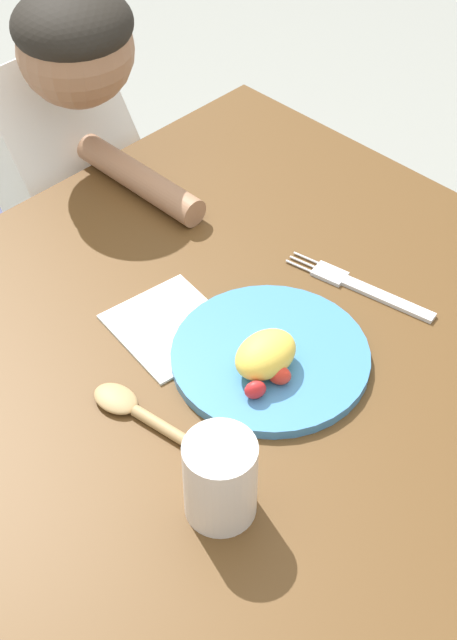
{
  "coord_description": "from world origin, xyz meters",
  "views": [
    {
      "loc": [
        -0.48,
        -0.49,
        1.49
      ],
      "look_at": [
        0.09,
        0.08,
        0.68
      ],
      "focal_mm": 50.74,
      "sensor_mm": 36.0,
      "label": 1
    }
  ],
  "objects_px": {
    "plate": "(269,357)",
    "fork": "(362,288)",
    "person": "(64,206)",
    "spoon": "(143,415)",
    "drinking_cup": "(220,479)"
  },
  "relations": [
    {
      "from": "drinking_cup",
      "to": "person",
      "type": "xyz_separation_m",
      "value": [
        0.31,
        0.71,
        -0.2
      ]
    },
    {
      "from": "spoon",
      "to": "drinking_cup",
      "type": "relative_size",
      "value": 1.84
    },
    {
      "from": "fork",
      "to": "drinking_cup",
      "type": "relative_size",
      "value": 2.08
    },
    {
      "from": "person",
      "to": "drinking_cup",
      "type": "bearing_deg",
      "value": 66.03
    },
    {
      "from": "plate",
      "to": "spoon",
      "type": "bearing_deg",
      "value": 164.61
    },
    {
      "from": "person",
      "to": "spoon",
      "type": "bearing_deg",
      "value": 62.29
    },
    {
      "from": "fork",
      "to": "person",
      "type": "distance_m",
      "value": 0.62
    },
    {
      "from": "plate",
      "to": "person",
      "type": "relative_size",
      "value": 0.26
    },
    {
      "from": "spoon",
      "to": "drinking_cup",
      "type": "xyz_separation_m",
      "value": [
        -0.02,
        -0.15,
        0.05
      ]
    },
    {
      "from": "spoon",
      "to": "person",
      "type": "height_order",
      "value": "person"
    },
    {
      "from": "drinking_cup",
      "to": "plate",
      "type": "bearing_deg",
      "value": 28.95
    },
    {
      "from": "fork",
      "to": "person",
      "type": "relative_size",
      "value": 0.23
    },
    {
      "from": "spoon",
      "to": "drinking_cup",
      "type": "height_order",
      "value": "drinking_cup"
    },
    {
      "from": "plate",
      "to": "fork",
      "type": "height_order",
      "value": "plate"
    },
    {
      "from": "plate",
      "to": "fork",
      "type": "xyz_separation_m",
      "value": [
        0.19,
        0.0,
        -0.01
      ]
    }
  ]
}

